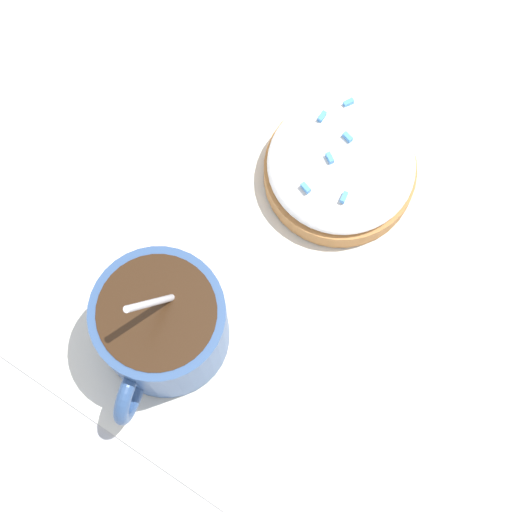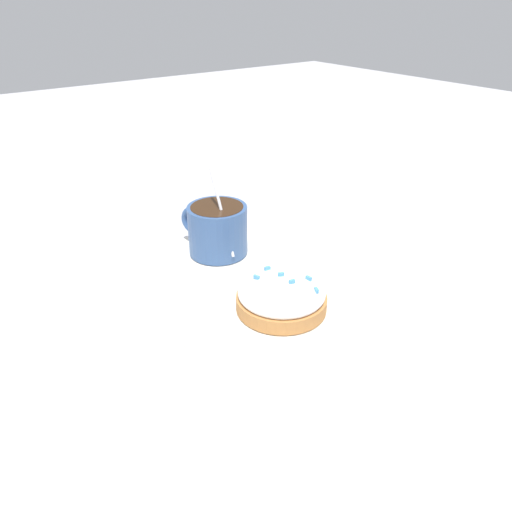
% 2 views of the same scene
% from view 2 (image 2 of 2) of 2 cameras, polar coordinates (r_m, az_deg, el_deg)
% --- Properties ---
extents(ground_plane, '(3.00, 3.00, 0.00)m').
position_cam_2_polar(ground_plane, '(0.63, -1.38, -2.73)').
color(ground_plane, '#B2B2B7').
extents(paper_napkin, '(0.32, 0.29, 0.00)m').
position_cam_2_polar(paper_napkin, '(0.63, -1.38, -2.61)').
color(paper_napkin, white).
rests_on(paper_napkin, ground_plane).
extents(coffee_cup, '(0.11, 0.08, 0.12)m').
position_cam_2_polar(coffee_cup, '(0.68, -4.50, 3.28)').
color(coffee_cup, '#335184').
rests_on(coffee_cup, paper_napkin).
extents(frosted_pastry, '(0.10, 0.10, 0.04)m').
position_cam_2_polar(frosted_pastry, '(0.56, 2.93, -4.54)').
color(frosted_pastry, '#B2753D').
rests_on(frosted_pastry, paper_napkin).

